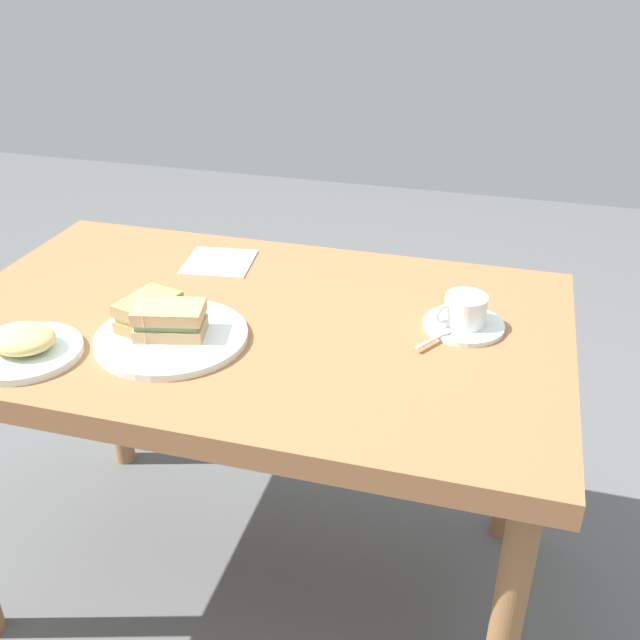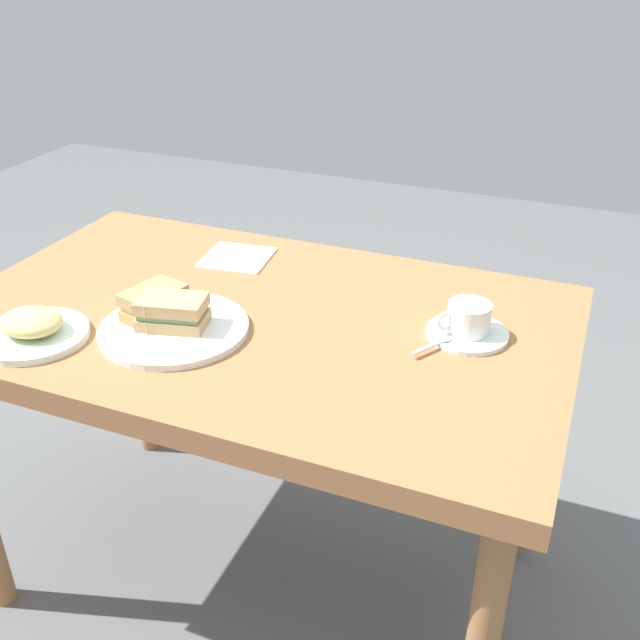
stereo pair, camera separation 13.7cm
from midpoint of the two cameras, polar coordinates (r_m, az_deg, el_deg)
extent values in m
plane|color=#5A5C5C|center=(1.92, -6.47, -19.38)|extent=(6.00, 6.00, 0.00)
cube|color=#9B643D|center=(1.47, -7.98, -0.71)|extent=(1.24, 0.75, 0.05)
cylinder|color=#9B693F|center=(1.83, 13.09, -8.32)|extent=(0.05, 0.05, 0.68)
cylinder|color=#9B693F|center=(2.13, -17.85, -3.26)|extent=(0.05, 0.05, 0.68)
cylinder|color=white|center=(1.40, -14.30, -1.39)|extent=(0.29, 0.29, 0.01)
cube|color=tan|center=(1.40, -14.37, -0.72)|extent=(0.14, 0.11, 0.02)
cube|color=#658450|center=(1.39, -14.46, -0.09)|extent=(0.13, 0.10, 0.01)
cube|color=tan|center=(1.38, -14.55, 0.55)|extent=(0.14, 0.11, 0.02)
cube|color=#B1824C|center=(1.43, -15.88, -0.12)|extent=(0.11, 0.13, 0.02)
cube|color=#D5C574|center=(1.42, -15.97, 0.50)|extent=(0.10, 0.12, 0.01)
cube|color=tan|center=(1.42, -16.07, 1.13)|extent=(0.11, 0.13, 0.02)
cylinder|color=white|center=(1.42, 8.49, -0.48)|extent=(0.16, 0.16, 0.01)
cylinder|color=white|center=(1.40, 8.59, 0.73)|extent=(0.08, 0.08, 0.06)
cylinder|color=#9B6F50|center=(1.39, 8.66, 1.63)|extent=(0.07, 0.07, 0.01)
torus|color=white|center=(1.38, 6.93, 0.38)|extent=(0.04, 0.03, 0.04)
cube|color=silver|center=(1.35, 5.73, -1.72)|extent=(0.05, 0.07, 0.00)
ellipsoid|color=silver|center=(1.38, 7.03, -0.99)|extent=(0.03, 0.03, 0.01)
cylinder|color=white|center=(1.45, -24.63, -2.40)|extent=(0.20, 0.20, 0.01)
ellipsoid|color=#D7BD6D|center=(1.43, -24.86, -1.41)|extent=(0.12, 0.10, 0.04)
cube|color=white|center=(1.70, -10.20, 4.43)|extent=(0.17, 0.17, 0.00)
camera|label=1|loc=(0.07, -92.86, -1.59)|focal=40.91mm
camera|label=2|loc=(0.07, 87.14, 1.59)|focal=40.91mm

